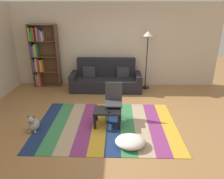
{
  "coord_description": "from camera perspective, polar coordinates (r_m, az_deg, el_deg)",
  "views": [
    {
      "loc": [
        0.08,
        -4.4,
        2.53
      ],
      "look_at": [
        -0.05,
        0.35,
        0.65
      ],
      "focal_mm": 33.38,
      "sensor_mm": 36.0,
      "label": 1
    }
  ],
  "objects": [
    {
      "name": "ground_plane",
      "position": [
        5.08,
        0.42,
        -8.29
      ],
      "size": [
        14.0,
        14.0,
        0.0
      ],
      "primitive_type": "plane",
      "color": "#9E7042"
    },
    {
      "name": "back_wall",
      "position": [
        7.05,
        0.87,
        11.96
      ],
      "size": [
        6.8,
        0.1,
        2.7
      ],
      "primitive_type": "cube",
      "color": "beige",
      "rests_on": "ground_plane"
    },
    {
      "name": "rug",
      "position": [
        4.86,
        -1.47,
        -9.71
      ],
      "size": [
        3.17,
        2.22,
        0.01
      ],
      "color": "navy",
      "rests_on": "ground_plane"
    },
    {
      "name": "couch",
      "position": [
        6.8,
        -1.66,
        2.76
      ],
      "size": [
        2.26,
        0.8,
        1.0
      ],
      "color": "black",
      "rests_on": "ground_plane"
    },
    {
      "name": "bookshelf",
      "position": [
        7.31,
        -18.74,
        8.75
      ],
      "size": [
        0.9,
        0.28,
        2.04
      ],
      "color": "brown",
      "rests_on": "ground_plane"
    },
    {
      "name": "coffee_table",
      "position": [
        4.73,
        -1.32,
        -6.43
      ],
      "size": [
        0.61,
        0.45,
        0.38
      ],
      "color": "black",
      "rests_on": "rug"
    },
    {
      "name": "pouf",
      "position": [
        4.17,
        5.01,
        -13.98
      ],
      "size": [
        0.59,
        0.5,
        0.19
      ],
      "primitive_type": "ellipsoid",
      "color": "white",
      "rests_on": "rug"
    },
    {
      "name": "dog",
      "position": [
        4.91,
        -20.7,
        -8.83
      ],
      "size": [
        0.22,
        0.35,
        0.4
      ],
      "color": "#9E998E",
      "rests_on": "ground_plane"
    },
    {
      "name": "standing_lamp",
      "position": [
        6.7,
        9.77,
        12.85
      ],
      "size": [
        0.32,
        0.32,
        1.85
      ],
      "color": "black",
      "rests_on": "ground_plane"
    },
    {
      "name": "tv_remote",
      "position": [
        4.62,
        -1.01,
        -5.89
      ],
      "size": [
        0.09,
        0.16,
        0.02
      ],
      "primitive_type": "cube",
      "rotation": [
        0.0,
        0.0,
        0.3
      ],
      "color": "black",
      "rests_on": "coffee_table"
    },
    {
      "name": "folding_chair",
      "position": [
        4.91,
        0.46,
        -2.37
      ],
      "size": [
        0.4,
        0.4,
        0.9
      ],
      "rotation": [
        0.0,
        0.0,
        -0.58
      ],
      "color": "#38383D",
      "rests_on": "ground_plane"
    }
  ]
}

